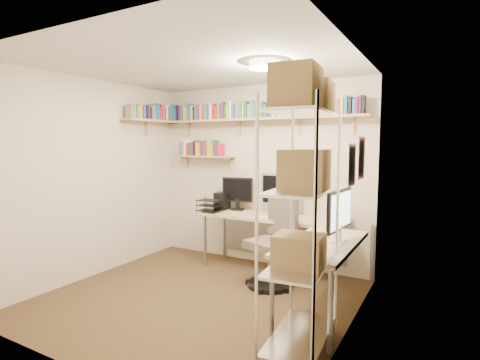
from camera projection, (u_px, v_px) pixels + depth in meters
name	position (u px, v px, depth m)	size (l,w,h in m)	color
ground	(197.00, 298.00, 4.09)	(3.20, 3.20, 0.00)	#422F1C
room_shell	(196.00, 157.00, 3.94)	(3.24, 3.04, 2.52)	beige
wall_shelves	(225.00, 119.00, 5.23)	(3.12, 1.09, 0.80)	tan
corner_desk	(275.00, 221.00, 4.62)	(2.30, 1.94, 1.30)	#CAB783
office_chair	(274.00, 249.00, 4.44)	(0.60, 0.61, 1.06)	black
wire_rack	(302.00, 167.00, 2.85)	(0.50, 0.91, 2.23)	silver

